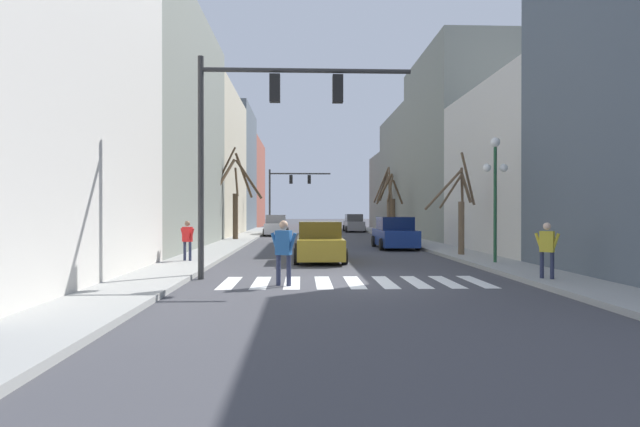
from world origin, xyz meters
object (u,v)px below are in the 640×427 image
at_px(street_lamp_right_corner, 495,174).
at_px(pedestrian_on_right_sidewalk, 284,247).
at_px(street_tree_right_mid, 387,201).
at_px(street_tree_left_mid, 236,196).
at_px(car_parked_right_near, 395,234).
at_px(car_parked_left_near, 354,224).
at_px(street_tree_right_near, 460,209).
at_px(street_tree_left_far, 392,209).
at_px(car_parked_right_mid, 276,226).
at_px(traffic_signal_far, 287,187).
at_px(pedestrian_on_left_sidewalk, 547,245).
at_px(traffic_signal_near, 260,119).
at_px(pedestrian_near_right_corner, 187,237).
at_px(car_parked_right_far, 319,242).

distance_m(street_lamp_right_corner, pedestrian_on_right_sidewalk, 9.34).
height_order(street_tree_right_mid, street_tree_left_mid, street_tree_left_mid).
distance_m(car_parked_right_near, street_tree_left_mid, 12.25).
bearing_deg(car_parked_left_near, street_tree_right_near, -176.27).
bearing_deg(street_tree_right_mid, street_tree_left_far, -96.33).
height_order(car_parked_left_near, car_parked_right_near, car_parked_left_near).
distance_m(pedestrian_on_right_sidewalk, street_tree_right_near, 11.21).
relative_size(street_tree_right_mid, street_tree_left_mid, 0.92).
relative_size(car_parked_right_near, street_tree_left_mid, 0.72).
xyz_separation_m(car_parked_right_mid, car_parked_right_near, (7.33, -15.08, -0.00)).
bearing_deg(traffic_signal_far, car_parked_right_mid, -98.48).
distance_m(car_parked_left_near, street_tree_left_far, 12.05).
height_order(pedestrian_on_right_sidewalk, pedestrian_on_left_sidewalk, pedestrian_on_right_sidewalk).
bearing_deg(pedestrian_on_right_sidewalk, car_parked_left_near, 101.69).
height_order(traffic_signal_near, pedestrian_near_right_corner, traffic_signal_near).
xyz_separation_m(car_parked_right_far, street_tree_right_mid, (6.93, 23.63, 2.19)).
height_order(car_parked_left_near, street_tree_left_far, street_tree_left_far).
height_order(car_parked_right_far, pedestrian_on_right_sidewalk, pedestrian_on_right_sidewalk).
xyz_separation_m(car_parked_left_near, street_tree_right_mid, (2.41, -5.60, 2.14)).
bearing_deg(pedestrian_on_left_sidewalk, car_parked_right_far, -8.46).
height_order(street_lamp_right_corner, street_tree_left_far, street_tree_left_far).
height_order(car_parked_left_near, street_tree_right_mid, street_tree_right_mid).
height_order(pedestrian_on_left_sidewalk, street_tree_left_far, street_tree_left_far).
xyz_separation_m(car_parked_right_mid, pedestrian_on_right_sidewalk, (1.67, -28.74, 0.25)).
height_order(car_parked_right_far, street_tree_right_mid, street_tree_right_mid).
relative_size(pedestrian_near_right_corner, street_tree_left_far, 0.32).
bearing_deg(pedestrian_on_left_sidewalk, car_parked_right_mid, -33.07).
bearing_deg(street_tree_left_mid, traffic_signal_near, -80.45).
bearing_deg(pedestrian_on_left_sidewalk, traffic_signal_far, -36.91).
bearing_deg(street_tree_left_mid, traffic_signal_far, 76.63).
xyz_separation_m(car_parked_left_near, pedestrian_on_left_sidewalk, (1.71, -36.08, 0.27)).
relative_size(street_lamp_right_corner, car_parked_left_near, 0.96).
height_order(traffic_signal_far, pedestrian_on_left_sidewalk, traffic_signal_far).
relative_size(car_parked_left_near, street_tree_left_far, 1.01).
distance_m(car_parked_right_mid, street_tree_right_near, 22.58).
relative_size(car_parked_right_near, street_tree_right_near, 1.00).
xyz_separation_m(car_parked_right_far, street_tree_right_near, (6.34, 1.26, 1.38)).
xyz_separation_m(traffic_signal_far, car_parked_right_near, (6.55, -20.33, -3.56)).
height_order(car_parked_right_mid, pedestrian_on_right_sidewalk, pedestrian_on_right_sidewalk).
height_order(traffic_signal_far, street_tree_left_far, traffic_signal_far).
distance_m(street_lamp_right_corner, street_tree_right_near, 3.79).
height_order(traffic_signal_far, street_tree_right_near, traffic_signal_far).
height_order(car_parked_right_mid, pedestrian_near_right_corner, car_parked_right_mid).
relative_size(car_parked_right_mid, car_parked_right_far, 0.93).
bearing_deg(street_lamp_right_corner, car_parked_right_near, 103.05).
relative_size(car_parked_right_far, street_tree_right_mid, 0.81).
bearing_deg(car_parked_right_near, street_tree_right_near, -160.78).
distance_m(traffic_signal_far, street_tree_right_mid, 9.78).
bearing_deg(car_parked_right_near, pedestrian_on_right_sidewalk, 157.47).
bearing_deg(traffic_signal_near, street_lamp_right_corner, 20.66).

